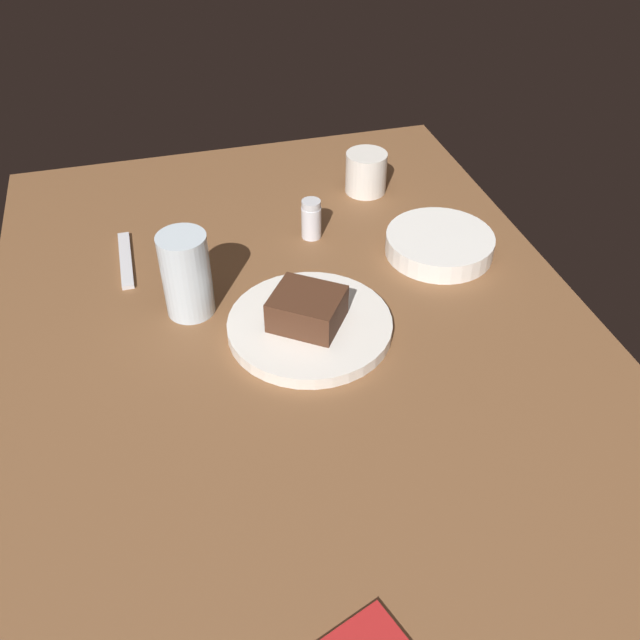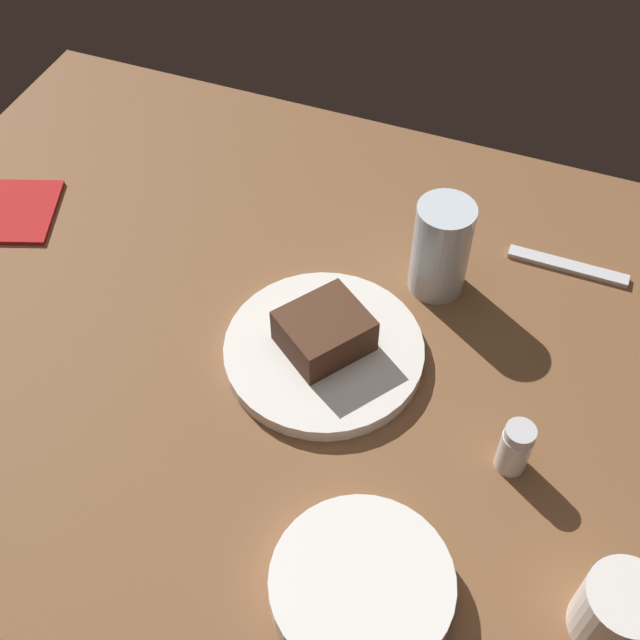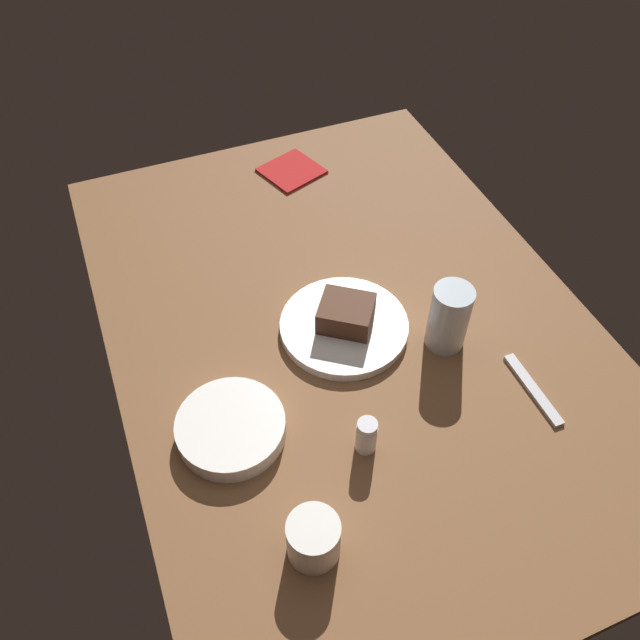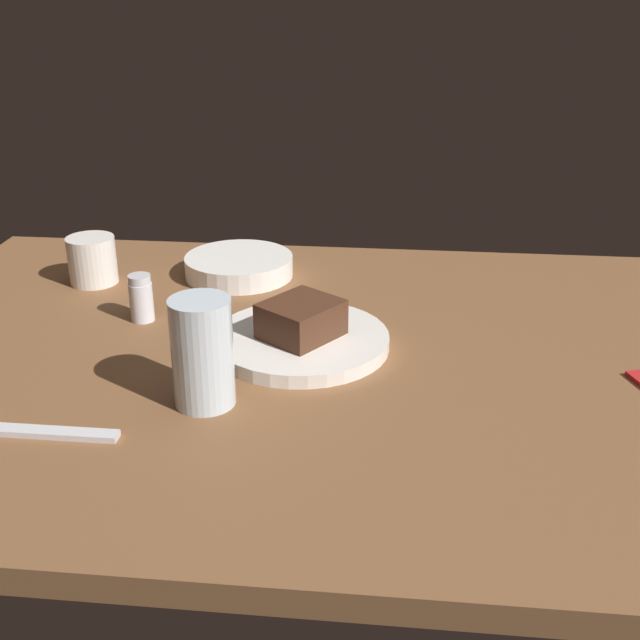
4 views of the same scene
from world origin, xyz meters
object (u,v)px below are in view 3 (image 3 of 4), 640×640
Objects in this scene: dessert_spoon at (533,389)px; folded_napkin at (292,171)px; side_bowl at (231,428)px; water_glass at (449,317)px; salt_shaker at (366,436)px; coffee_cup at (313,539)px; dessert_plate at (344,326)px; chocolate_cake_slice at (346,313)px.

dessert_spoon reaches higher than folded_napkin.
water_glass is at bearing -84.13° from side_bowl.
salt_shaker is 0.90× the size of coffee_cup.
water_glass reaches higher than dessert_plate.
folded_napkin is at bearing -28.03° from side_bowl.
salt_shaker is at bearing 164.79° from dessert_plate.
salt_shaker is 0.39× the size of side_bowl.
water_glass reaches higher than dessert_spoon.
side_bowl reaches higher than dessert_spoon.
side_bowl is 49.80cm from dessert_spoon.
chocolate_cake_slice is (0.11, -0.37, 3.22)cm from dessert_plate.
coffee_cup is at bearing 150.82° from dessert_plate.
side_bowl is (-4.12, 40.09, -4.67)cm from water_glass.
dessert_spoon is at bearing -150.04° from water_glass.
side_bowl is (-13.07, 24.76, 0.74)cm from dessert_plate.
dessert_plate is 3.43× the size of salt_shaker.
chocolate_cake_slice is at bearing -29.57° from coffee_cup.
water_glass is at bearing -120.29° from dessert_plate.
water_glass is 18.09cm from dessert_spoon.
dessert_plate is 3.24cm from chocolate_cake_slice.
dessert_spoon is (-10.68, -48.62, -1.29)cm from side_bowl.
dessert_spoon is at bearing -167.04° from folded_napkin.
dessert_plate is 1.33× the size of side_bowl.
chocolate_cake_slice is 0.54× the size of side_bowl.
folded_napkin is at bearing -18.15° from coffee_cup.
chocolate_cake_slice reaches higher than side_bowl.
dessert_plate is 24.01cm from salt_shaker.
dessert_spoon is (-23.86, -23.49, -3.77)cm from chocolate_cake_slice.
folded_napkin is (56.42, 7.86, -6.01)cm from water_glass.
folded_napkin is at bearing 7.93° from water_glass.
salt_shaker is 21.08cm from side_bowl.
salt_shaker is 25.97cm from water_glass.
dessert_spoon is (-23.75, -23.86, -0.55)cm from dessert_plate.
salt_shaker is 17.90cm from coffee_cup.
coffee_cup is (-21.96, -5.19, 2.03)cm from side_bowl.
coffee_cup is (-35.04, 19.57, 2.77)cm from dessert_plate.
water_glass reaches higher than side_bowl.
chocolate_cake_slice is 0.77× the size of folded_napkin.
chocolate_cake_slice is 33.69cm from dessert_spoon.
water_glass is at bearing -53.23° from coffee_cup.
dessert_plate is at bearing -29.18° from coffee_cup.
dessert_plate is 33.67cm from dessert_spoon.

